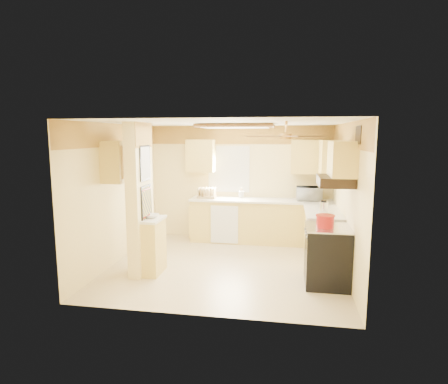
% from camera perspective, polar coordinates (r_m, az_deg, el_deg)
% --- Properties ---
extents(floor, '(4.00, 4.00, 0.00)m').
position_cam_1_polar(floor, '(6.78, 0.33, -11.15)').
color(floor, beige).
rests_on(floor, ground).
extents(ceiling, '(4.00, 4.00, 0.00)m').
position_cam_1_polar(ceiling, '(6.38, 0.35, 10.49)').
color(ceiling, white).
rests_on(ceiling, wall_back).
extents(wall_back, '(4.00, 0.00, 4.00)m').
position_cam_1_polar(wall_back, '(8.32, 2.45, 1.43)').
color(wall_back, '#FFE79B').
rests_on(wall_back, floor).
extents(wall_front, '(4.00, 0.00, 4.00)m').
position_cam_1_polar(wall_front, '(4.63, -3.48, -4.41)').
color(wall_front, '#FFE79B').
rests_on(wall_front, floor).
extents(wall_left, '(0.00, 3.80, 3.80)m').
position_cam_1_polar(wall_left, '(7.06, -15.89, -0.19)').
color(wall_left, '#FFE79B').
rests_on(wall_left, floor).
extents(wall_right, '(0.00, 3.80, 3.80)m').
position_cam_1_polar(wall_right, '(6.45, 18.15, -1.11)').
color(wall_right, '#FFE79B').
rests_on(wall_right, floor).
extents(wallpaper_border, '(4.00, 0.02, 0.40)m').
position_cam_1_polar(wallpaper_border, '(8.24, 2.48, 8.67)').
color(wallpaper_border, '#F5BF48').
rests_on(wallpaper_border, wall_back).
extents(partition_column, '(0.20, 0.70, 2.50)m').
position_cam_1_polar(partition_column, '(6.30, -12.70, -1.11)').
color(partition_column, '#FFE79B').
rests_on(partition_column, floor).
extents(partition_ledge, '(0.25, 0.55, 0.90)m').
position_cam_1_polar(partition_ledge, '(6.41, -10.62, -8.24)').
color(partition_ledge, '#E8D26D').
rests_on(partition_ledge, floor).
extents(ledge_top, '(0.28, 0.58, 0.04)m').
position_cam_1_polar(ledge_top, '(6.29, -10.74, -4.14)').
color(ledge_top, white).
rests_on(ledge_top, partition_ledge).
extents(lower_cabinets_back, '(3.00, 0.60, 0.90)m').
position_cam_1_polar(lower_cabinets_back, '(8.12, 5.66, -4.52)').
color(lower_cabinets_back, '#E8D26D').
rests_on(lower_cabinets_back, floor).
extents(lower_cabinets_right, '(0.60, 1.40, 0.90)m').
position_cam_1_polar(lower_cabinets_right, '(7.17, 14.76, -6.56)').
color(lower_cabinets_right, '#E8D26D').
rests_on(lower_cabinets_right, floor).
extents(countertop_back, '(3.04, 0.64, 0.04)m').
position_cam_1_polar(countertop_back, '(8.02, 5.71, -1.27)').
color(countertop_back, white).
rests_on(countertop_back, lower_cabinets_back).
extents(countertop_right, '(0.64, 1.44, 0.04)m').
position_cam_1_polar(countertop_right, '(7.06, 14.83, -2.88)').
color(countertop_right, white).
rests_on(countertop_right, lower_cabinets_right).
extents(dishwasher_panel, '(0.58, 0.02, 0.80)m').
position_cam_1_polar(dishwasher_panel, '(7.91, 0.05, -4.99)').
color(dishwasher_panel, white).
rests_on(dishwasher_panel, lower_cabinets_back).
extents(window, '(0.92, 0.02, 1.02)m').
position_cam_1_polar(window, '(8.31, 0.74, 3.51)').
color(window, white).
rests_on(window, wall_back).
extents(upper_cab_back_left, '(0.60, 0.35, 0.70)m').
position_cam_1_polar(upper_cab_back_left, '(8.25, -3.57, 5.54)').
color(upper_cab_back_left, '#E8D26D').
rests_on(upper_cab_back_left, wall_back).
extents(upper_cab_back_right, '(0.90, 0.35, 0.70)m').
position_cam_1_polar(upper_cab_back_right, '(8.05, 13.39, 5.24)').
color(upper_cab_back_right, '#E8D26D').
rests_on(upper_cab_back_right, wall_back).
extents(upper_cab_right, '(0.35, 1.00, 0.70)m').
position_cam_1_polar(upper_cab_right, '(7.60, 15.69, 4.97)').
color(upper_cab_right, '#E8D26D').
rests_on(upper_cab_right, wall_right).
extents(upper_cab_left_wall, '(0.35, 0.75, 0.70)m').
position_cam_1_polar(upper_cab_left_wall, '(6.70, -15.67, 4.52)').
color(upper_cab_left_wall, '#E8D26D').
rests_on(upper_cab_left_wall, wall_left).
extents(upper_cab_over_stove, '(0.35, 0.76, 0.52)m').
position_cam_1_polar(upper_cab_over_stove, '(5.81, 17.55, 4.84)').
color(upper_cab_over_stove, '#E8D26D').
rests_on(upper_cab_over_stove, wall_right).
extents(stove, '(0.68, 0.77, 0.92)m').
position_cam_1_polar(stove, '(6.06, 15.43, -9.29)').
color(stove, black).
rests_on(stove, floor).
extents(range_hood, '(0.50, 0.76, 0.14)m').
position_cam_1_polar(range_hood, '(5.83, 16.57, 1.63)').
color(range_hood, black).
rests_on(range_hood, upper_cab_over_stove).
extents(poster_menu, '(0.02, 0.42, 0.57)m').
position_cam_1_polar(poster_menu, '(6.19, -11.92, 4.34)').
color(poster_menu, black).
rests_on(poster_menu, partition_column).
extents(poster_nashville, '(0.02, 0.42, 0.57)m').
position_cam_1_polar(poster_nashville, '(6.27, -11.74, -1.59)').
color(poster_nashville, black).
rests_on(poster_nashville, partition_column).
extents(ceiling_light_panel, '(1.35, 0.95, 0.06)m').
position_cam_1_polar(ceiling_light_panel, '(6.86, 1.87, 9.98)').
color(ceiling_light_panel, brown).
rests_on(ceiling_light_panel, ceiling).
extents(ceiling_fan, '(1.15, 1.15, 0.26)m').
position_cam_1_polar(ceiling_fan, '(5.59, 9.43, 8.44)').
color(ceiling_fan, gold).
rests_on(ceiling_fan, ceiling).
extents(vent_grate, '(0.02, 0.40, 0.25)m').
position_cam_1_polar(vent_grate, '(5.48, 19.84, 8.19)').
color(vent_grate, black).
rests_on(vent_grate, wall_right).
extents(microwave, '(0.53, 0.37, 0.29)m').
position_cam_1_polar(microwave, '(8.03, 12.86, -0.25)').
color(microwave, white).
rests_on(microwave, countertop_back).
extents(bowl, '(0.27, 0.27, 0.06)m').
position_cam_1_polar(bowl, '(6.32, -11.01, -3.62)').
color(bowl, white).
rests_on(bowl, ledge_top).
extents(dutch_oven, '(0.28, 0.28, 0.19)m').
position_cam_1_polar(dutch_oven, '(5.88, 15.16, -4.28)').
color(dutch_oven, '#A21514').
rests_on(dutch_oven, stove).
extents(kettle, '(0.15, 0.15, 0.22)m').
position_cam_1_polar(kettle, '(6.81, 14.93, -2.23)').
color(kettle, silver).
rests_on(kettle, countertop_right).
extents(dish_rack, '(0.39, 0.29, 0.23)m').
position_cam_1_polar(dish_rack, '(8.17, -2.66, -0.33)').
color(dish_rack, tan).
rests_on(dish_rack, countertop_back).
extents(utensil_crock, '(0.11, 0.11, 0.22)m').
position_cam_1_polar(utensil_crock, '(8.19, 2.65, -0.36)').
color(utensil_crock, white).
rests_on(utensil_crock, countertop_back).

